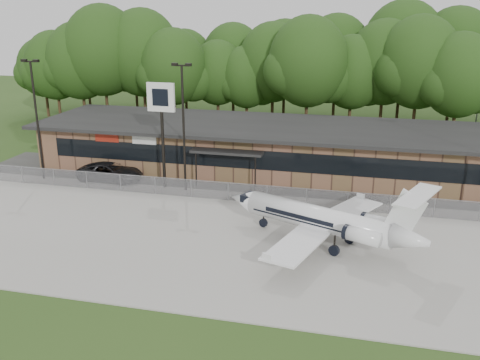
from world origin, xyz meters
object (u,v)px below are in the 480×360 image
(pole_sign, at_px, (161,109))
(suv, at_px, (110,172))
(business_jet, at_px, (325,221))
(terminal, at_px, (264,147))

(pole_sign, bearing_deg, suv, 173.71)
(business_jet, bearing_deg, terminal, 136.82)
(suv, bearing_deg, terminal, -61.83)
(terminal, distance_m, business_jet, 16.79)
(business_jet, relative_size, pole_sign, 1.56)
(suv, xyz_separation_m, pole_sign, (5.24, -0.73, 5.85))
(terminal, xyz_separation_m, suv, (-12.15, -6.42, -1.40))
(suv, distance_m, pole_sign, 7.89)
(suv, height_order, pole_sign, pole_sign)
(business_jet, relative_size, suv, 2.43)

